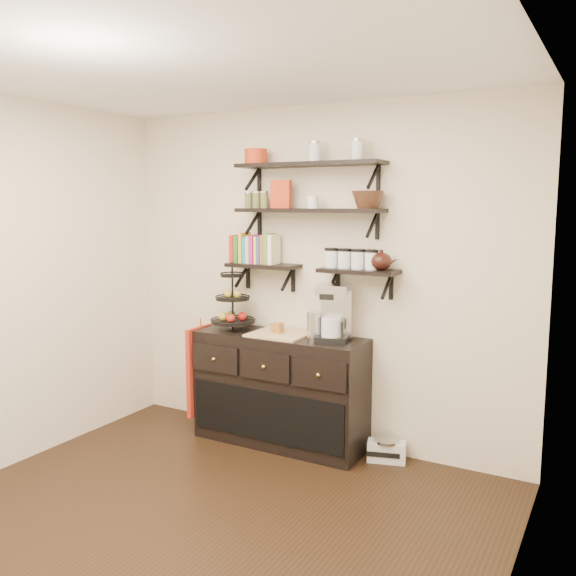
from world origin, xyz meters
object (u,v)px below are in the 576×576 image
at_px(sideboard, 280,389).
at_px(coffee_maker, 334,314).
at_px(fruit_stand, 233,307).
at_px(radio, 387,450).

height_order(sideboard, coffee_maker, coffee_maker).
distance_m(fruit_stand, radio, 1.67).
bearing_deg(fruit_stand, radio, 3.51).
relative_size(sideboard, fruit_stand, 2.62).
bearing_deg(coffee_maker, sideboard, 168.57).
height_order(sideboard, radio, sideboard).
bearing_deg(fruit_stand, coffee_maker, 1.62).
relative_size(fruit_stand, coffee_maker, 1.23).
bearing_deg(radio, coffee_maker, 170.89).
xyz_separation_m(sideboard, coffee_maker, (0.46, 0.03, 0.66)).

